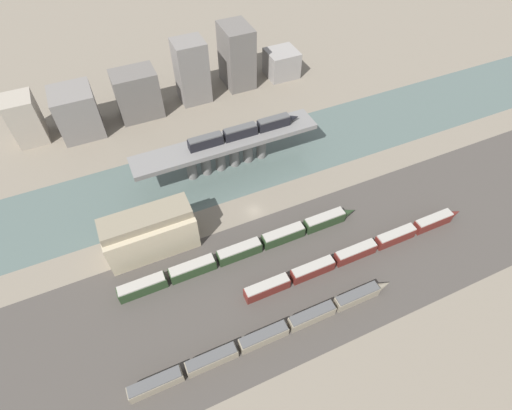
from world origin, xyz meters
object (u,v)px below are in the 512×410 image
at_px(train_yard_mid, 360,251).
at_px(warehouse_building, 150,232).
at_px(train_on_bridge, 244,131).
at_px(train_yard_near, 269,334).
at_px(train_yard_far, 245,250).

bearing_deg(train_yard_mid, warehouse_building, 153.07).
xyz_separation_m(train_on_bridge, train_yard_mid, (13.51, -46.64, -10.71)).
xyz_separation_m(train_yard_mid, warehouse_building, (-49.77, 25.29, 4.50)).
height_order(train_on_bridge, train_yard_near, train_on_bridge).
distance_m(train_on_bridge, train_yard_near, 61.48).
height_order(train_on_bridge, train_yard_mid, train_on_bridge).
relative_size(train_on_bridge, train_yard_mid, 0.54).
relative_size(train_on_bridge, warehouse_building, 1.56).
height_order(train_yard_mid, warehouse_building, warehouse_building).
relative_size(train_yard_near, train_yard_far, 0.96).
xyz_separation_m(train_on_bridge, train_yard_near, (-18.47, -57.64, -10.80)).
bearing_deg(train_yard_mid, train_yard_near, -161.01).
xyz_separation_m(train_yard_far, warehouse_building, (-21.81, 12.45, 4.45)).
relative_size(train_yard_near, train_yard_mid, 0.97).
height_order(train_yard_near, train_yard_far, train_yard_far).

